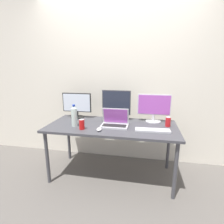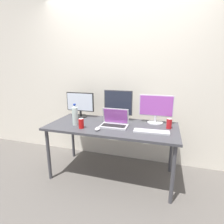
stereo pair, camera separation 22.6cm
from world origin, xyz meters
TOP-DOWN VIEW (x-y plane):
  - ground_plane at (0.00, 0.00)m, footprint 16.00×16.00m
  - wall_back at (0.00, 0.59)m, footprint 7.00×0.08m
  - work_desk at (0.00, 0.00)m, footprint 1.69×0.77m
  - monitor_left at (-0.59, 0.26)m, footprint 0.44×0.21m
  - monitor_center at (0.01, 0.26)m, footprint 0.41×0.19m
  - monitor_right at (0.54, 0.26)m, footprint 0.45×0.21m
  - laptop_silver at (0.04, -0.02)m, footprint 0.35×0.22m
  - keyboard_main at (0.52, -0.12)m, footprint 0.42×0.14m
  - mouse_by_keyboard at (-0.11, -0.24)m, footprint 0.07×0.10m
  - water_bottle at (-0.47, -0.13)m, footprint 0.08×0.08m
  - soda_can_near_keyboard at (0.72, 0.09)m, footprint 0.07×0.07m
  - soda_can_by_laptop at (-0.34, -0.22)m, footprint 0.07×0.07m

SIDE VIEW (x-z plane):
  - ground_plane at x=0.00m, z-range 0.00..0.00m
  - work_desk at x=0.00m, z-range 0.31..1.05m
  - keyboard_main at x=0.52m, z-range 0.74..0.76m
  - mouse_by_keyboard at x=-0.11m, z-range 0.74..0.78m
  - laptop_silver at x=0.04m, z-range 0.68..0.91m
  - soda_can_near_keyboard at x=0.72m, z-range 0.74..0.87m
  - soda_can_by_laptop at x=-0.34m, z-range 0.74..0.87m
  - water_bottle at x=-0.47m, z-range 0.73..1.02m
  - monitor_left at x=-0.59m, z-range 0.75..1.13m
  - monitor_right at x=0.54m, z-range 0.75..1.14m
  - monitor_center at x=0.01m, z-range 0.75..1.18m
  - wall_back at x=0.00m, z-range 0.00..2.60m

